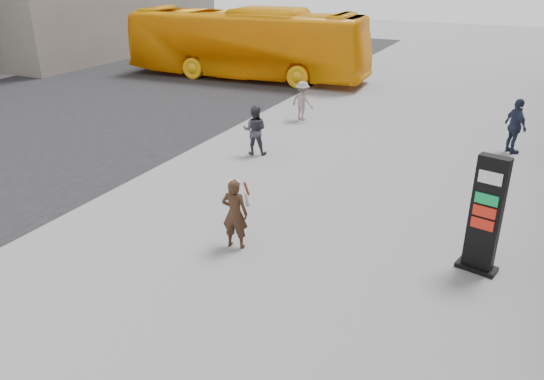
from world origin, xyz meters
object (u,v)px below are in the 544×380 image
at_px(woman, 235,213).
at_px(pedestrian_a, 255,130).
at_px(bus, 246,43).
at_px(pedestrian_b, 302,101).
at_px(info_pylon, 486,215).
at_px(pedestrian_c, 515,126).

xyz_separation_m(woman, pedestrian_a, (-2.53, 5.73, -0.02)).
relative_size(bus, pedestrian_b, 8.52).
height_order(info_pylon, pedestrian_b, info_pylon).
bearing_deg(info_pylon, pedestrian_a, 162.30).
xyz_separation_m(bus, pedestrian_b, (6.07, -6.41, -1.07)).
relative_size(info_pylon, woman, 1.53).
bearing_deg(pedestrian_a, pedestrian_b, -105.17).
relative_size(pedestrian_a, pedestrian_b, 1.05).
bearing_deg(info_pylon, woman, -152.41).
height_order(woman, bus, bus).
bearing_deg(pedestrian_c, pedestrian_b, 50.12).
bearing_deg(pedestrian_a, info_pylon, 132.10).
height_order(bus, pedestrian_c, bus).
bearing_deg(pedestrian_c, pedestrian_a, 81.28).
bearing_deg(bus, info_pylon, -141.48).
relative_size(info_pylon, pedestrian_a, 1.53).
xyz_separation_m(woman, bus, (-8.81, 16.62, 1.01)).
xyz_separation_m(woman, pedestrian_c, (5.15, 9.61, 0.08)).
distance_m(woman, pedestrian_b, 10.57).
bearing_deg(woman, pedestrian_c, -126.93).
xyz_separation_m(pedestrian_a, pedestrian_c, (7.68, 3.89, 0.10)).
bearing_deg(info_pylon, pedestrian_b, 143.58).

